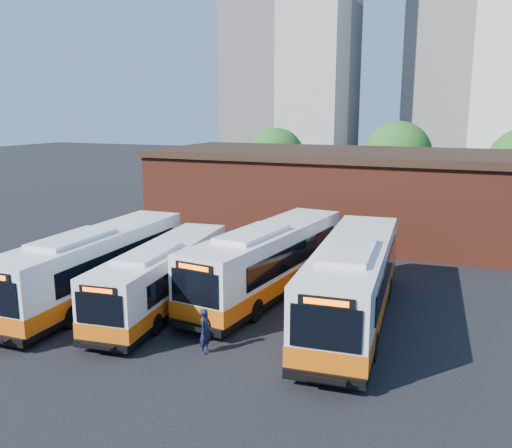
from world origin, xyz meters
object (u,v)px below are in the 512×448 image
at_px(bus_midwest, 163,278).
at_px(transit_worker, 206,331).
at_px(bus_mideast, 268,263).
at_px(bus_west, 96,268).
at_px(bus_east, 353,284).

distance_m(bus_midwest, transit_worker, 5.67).
distance_m(bus_midwest, bus_mideast, 5.42).
xyz_separation_m(bus_west, bus_mideast, (7.66, 4.02, 0.02)).
bearing_deg(bus_mideast, bus_midwest, -130.06).
height_order(bus_west, bus_east, bus_east).
bearing_deg(bus_mideast, transit_worker, -81.01).
height_order(bus_west, bus_mideast, bus_mideast).
relative_size(bus_midwest, bus_mideast, 0.87).
bearing_deg(bus_east, bus_midwest, -173.50).
distance_m(bus_midwest, bus_east, 8.94).
xyz_separation_m(bus_midwest, bus_east, (8.76, 1.77, 0.28)).
xyz_separation_m(bus_east, transit_worker, (-4.52, -5.49, -0.81)).
relative_size(bus_midwest, transit_worker, 6.48).
xyz_separation_m(bus_west, bus_east, (12.48, 2.08, 0.09)).
distance_m(bus_mideast, bus_east, 5.20).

